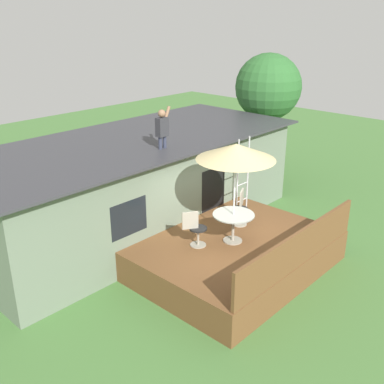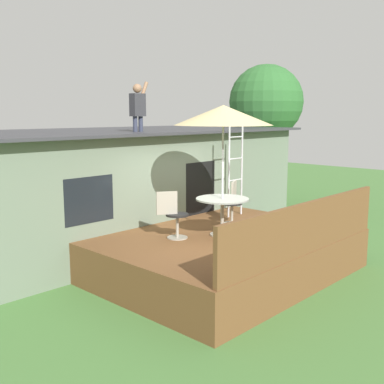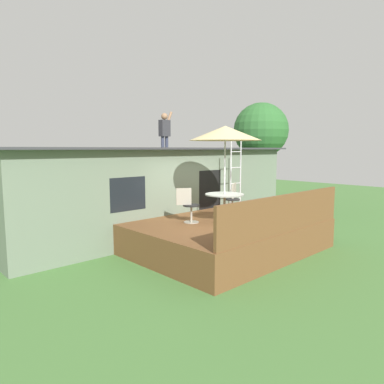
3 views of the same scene
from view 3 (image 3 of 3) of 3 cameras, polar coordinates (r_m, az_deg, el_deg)
The scene contains 11 objects.
ground_plane at distance 9.82m, azimuth 5.01°, elevation -9.20°, with size 40.00×40.00×0.00m, color #477538.
house at distance 12.19m, azimuth -7.66°, elevation 0.65°, with size 10.50×4.50×2.78m.
deck at distance 9.72m, azimuth 5.04°, elevation -6.93°, with size 4.93×3.97×0.80m, color brown.
deck_railing at distance 8.41m, azimuth 15.03°, elevation -3.42°, with size 4.83×0.08×0.90m, color brown.
patio_table at distance 9.42m, azimuth 5.30°, elevation -1.27°, with size 1.04×1.04×0.74m.
patio_umbrella at distance 9.33m, azimuth 5.43°, elevation 9.50°, with size 1.90×1.90×2.54m.
step_ladder at distance 11.21m, azimuth 7.12°, elevation 2.69°, with size 0.52×0.04×2.20m.
person_figure at distance 10.99m, azimuth -4.45°, elevation 10.40°, with size 0.47×0.20×1.11m.
patio_chair_left at distance 9.23m, azimuth -0.56°, elevation -2.22°, with size 0.57×0.45×0.92m.
patio_chair_right at distance 10.47m, azimuth 6.69°, elevation -1.16°, with size 0.58×0.44×0.92m.
backyard_tree at distance 16.52m, azimuth 11.14°, elevation 9.72°, with size 2.48×2.48×4.82m.
Camera 3 is at (-7.07, -6.24, 2.74)m, focal length 32.76 mm.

